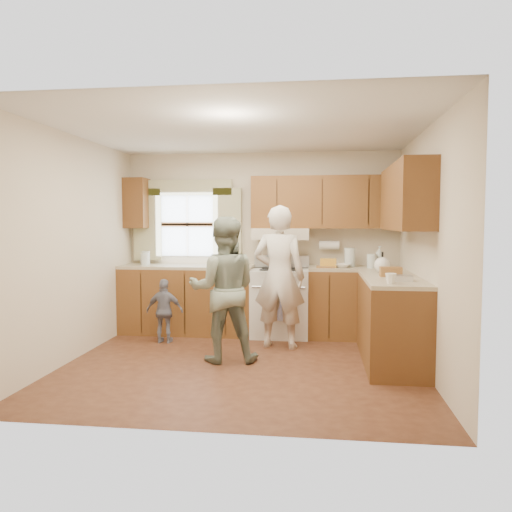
# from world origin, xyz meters

# --- Properties ---
(room) EXTENTS (3.80, 3.80, 3.80)m
(room) POSITION_xyz_m (0.00, 0.00, 1.25)
(room) COLOR #422114
(room) RESTS_ON ground
(kitchen_fixtures) EXTENTS (3.80, 2.25, 2.15)m
(kitchen_fixtures) POSITION_xyz_m (0.61, 1.08, 0.84)
(kitchen_fixtures) COLOR #4F2811
(kitchen_fixtures) RESTS_ON ground
(stove) EXTENTS (0.76, 0.67, 1.07)m
(stove) POSITION_xyz_m (0.30, 1.44, 0.47)
(stove) COLOR silver
(stove) RESTS_ON ground
(woman_left) EXTENTS (0.69, 0.50, 1.74)m
(woman_left) POSITION_xyz_m (0.33, 0.81, 0.87)
(woman_left) COLOR beige
(woman_left) RESTS_ON ground
(woman_right) EXTENTS (0.86, 0.72, 1.60)m
(woman_right) POSITION_xyz_m (-0.23, 0.14, 0.80)
(woman_right) COLOR #294331
(woman_right) RESTS_ON ground
(child) EXTENTS (0.48, 0.20, 0.82)m
(child) POSITION_xyz_m (-1.13, 0.85, 0.41)
(child) COLOR slate
(child) RESTS_ON ground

